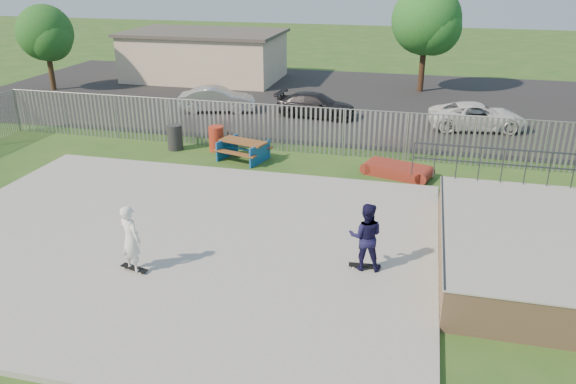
% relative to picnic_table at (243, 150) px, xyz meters
% --- Properties ---
extents(ground, '(120.00, 120.00, 0.00)m').
position_rel_picnic_table_xyz_m(ground, '(0.26, -7.51, -0.42)').
color(ground, '#28551D').
rests_on(ground, ground).
extents(concrete_slab, '(15.00, 12.00, 0.15)m').
position_rel_picnic_table_xyz_m(concrete_slab, '(0.26, -7.51, -0.34)').
color(concrete_slab, '#989893').
rests_on(concrete_slab, ground).
extents(quarter_pipe, '(5.50, 7.05, 2.19)m').
position_rel_picnic_table_xyz_m(quarter_pipe, '(9.76, -6.47, 0.14)').
color(quarter_pipe, tan).
rests_on(quarter_pipe, ground).
extents(fence, '(26.04, 16.02, 2.00)m').
position_rel_picnic_table_xyz_m(fence, '(1.26, -2.93, 0.58)').
color(fence, gray).
rests_on(fence, ground).
extents(picnic_table, '(2.29, 2.05, 0.82)m').
position_rel_picnic_table_xyz_m(picnic_table, '(0.00, 0.00, 0.00)').
color(picnic_table, brown).
rests_on(picnic_table, ground).
extents(funbox, '(2.41, 1.68, 0.44)m').
position_rel_picnic_table_xyz_m(funbox, '(6.24, -0.37, -0.20)').
color(funbox, maroon).
rests_on(funbox, ground).
extents(trash_bin_red, '(0.64, 0.64, 1.07)m').
position_rel_picnic_table_xyz_m(trash_bin_red, '(-1.49, 0.88, 0.12)').
color(trash_bin_red, '#A22B18').
rests_on(trash_bin_red, ground).
extents(trash_bin_grey, '(0.65, 0.65, 1.09)m').
position_rel_picnic_table_xyz_m(trash_bin_grey, '(-3.28, 0.60, 0.13)').
color(trash_bin_grey, '#28282B').
rests_on(trash_bin_grey, ground).
extents(parking_lot, '(40.00, 18.00, 0.02)m').
position_rel_picnic_table_xyz_m(parking_lot, '(0.26, 11.49, -0.41)').
color(parking_lot, black).
rests_on(parking_lot, ground).
extents(car_silver, '(4.21, 2.30, 1.32)m').
position_rel_picnic_table_xyz_m(car_silver, '(-3.80, 7.18, 0.26)').
color(car_silver, silver).
rests_on(car_silver, parking_lot).
extents(car_dark, '(4.35, 2.14, 1.22)m').
position_rel_picnic_table_xyz_m(car_dark, '(1.58, 7.37, 0.21)').
color(car_dark, black).
rests_on(car_dark, parking_lot).
extents(car_white, '(4.83, 2.79, 1.27)m').
position_rel_picnic_table_xyz_m(car_white, '(9.57, 6.92, 0.24)').
color(car_white, white).
rests_on(car_white, parking_lot).
extents(building, '(10.40, 6.40, 3.20)m').
position_rel_picnic_table_xyz_m(building, '(-7.74, 15.49, 1.19)').
color(building, beige).
rests_on(building, ground).
extents(tree_left, '(3.36, 3.36, 5.18)m').
position_rel_picnic_table_xyz_m(tree_left, '(-15.77, 9.90, 3.07)').
color(tree_left, '#43301B').
rests_on(tree_left, ground).
extents(tree_mid, '(4.12, 4.12, 6.36)m').
position_rel_picnic_table_xyz_m(tree_mid, '(6.70, 14.95, 3.86)').
color(tree_mid, '#3C2618').
rests_on(tree_mid, ground).
extents(skateboard_a, '(0.81, 0.27, 0.08)m').
position_rel_picnic_table_xyz_m(skateboard_a, '(5.85, -7.84, -0.23)').
color(skateboard_a, black).
rests_on(skateboard_a, concrete_slab).
extents(skateboard_b, '(0.82, 0.40, 0.08)m').
position_rel_picnic_table_xyz_m(skateboard_b, '(0.07, -9.39, -0.23)').
color(skateboard_b, black).
rests_on(skateboard_b, concrete_slab).
extents(skater_navy, '(0.94, 0.76, 1.82)m').
position_rel_picnic_table_xyz_m(skater_navy, '(5.85, -7.84, 0.65)').
color(skater_navy, '#141238').
rests_on(skater_navy, concrete_slab).
extents(skater_white, '(0.79, 0.68, 1.82)m').
position_rel_picnic_table_xyz_m(skater_white, '(0.07, -9.39, 0.65)').
color(skater_white, white).
rests_on(skater_white, concrete_slab).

